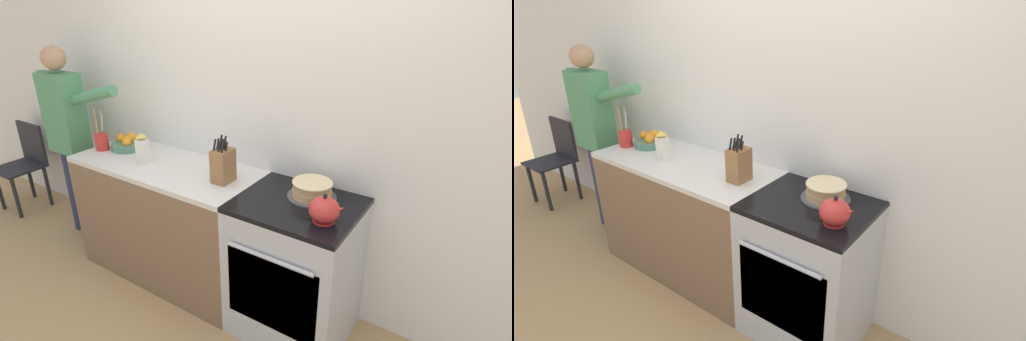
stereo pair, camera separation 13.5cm
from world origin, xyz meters
TOP-DOWN VIEW (x-y plane):
  - ground_plane at (0.00, 0.00)m, footprint 16.00×16.00m
  - wall_back at (0.00, 0.61)m, footprint 8.00×0.04m
  - counter_cabinet at (-0.71, 0.30)m, footprint 1.41×0.59m
  - stove_range at (0.35, 0.29)m, footprint 0.70×0.62m
  - layer_cake at (0.39, 0.40)m, footprint 0.29×0.29m
  - tea_kettle at (0.56, 0.19)m, footprint 0.20×0.16m
  - knife_block at (-0.18, 0.30)m, footprint 0.11×0.14m
  - utensil_crock at (-1.31, 0.25)m, footprint 0.10×0.10m
  - fruit_bowl at (-1.16, 0.37)m, footprint 0.24×0.24m
  - milk_carton at (-0.84, 0.24)m, footprint 0.07×0.07m
  - person_baker at (-1.80, 0.29)m, footprint 0.93×0.20m
  - dining_chair at (-2.71, 0.32)m, footprint 0.40×0.40m

SIDE VIEW (x-z plane):
  - ground_plane at x=0.00m, z-range 0.00..0.00m
  - counter_cabinet at x=-0.71m, z-range 0.00..0.92m
  - stove_range at x=0.35m, z-range 0.00..0.92m
  - dining_chair at x=-2.71m, z-range 0.06..0.92m
  - fruit_bowl at x=-1.16m, z-range 0.90..1.02m
  - layer_cake at x=0.39m, z-range 0.91..1.01m
  - tea_kettle at x=0.56m, z-range 0.90..1.07m
  - utensil_crock at x=-1.31m, z-range 0.83..1.15m
  - person_baker at x=-1.80m, z-range 0.16..1.82m
  - milk_carton at x=-0.84m, z-range 0.91..1.13m
  - knife_block at x=-0.18m, z-range 0.88..1.18m
  - wall_back at x=0.00m, z-range 0.00..2.60m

